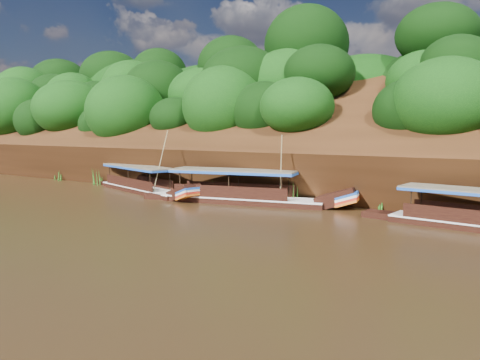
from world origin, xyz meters
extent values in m
plane|color=black|center=(0.00, 0.00, 0.00)|extent=(160.00, 160.00, 0.00)
cube|color=black|center=(0.00, 16.00, 3.50)|extent=(120.00, 16.12, 13.64)
cube|color=black|center=(0.00, 26.00, 0.00)|extent=(120.00, 24.00, 12.00)
ellipsoid|color=#103408|center=(-36.00, 14.00, 3.20)|extent=(16.00, 8.00, 6.00)
ellipsoid|color=#103408|center=(-30.00, 22.00, 9.00)|extent=(20.00, 10.00, 8.00)
ellipsoid|color=#103408|center=(-6.00, 15.00, 3.50)|extent=(18.00, 8.00, 6.40)
ellipsoid|color=#103408|center=(0.00, 23.00, 9.20)|extent=(24.00, 11.00, 8.40)
cube|color=black|center=(-2.50, 7.27, 0.00)|extent=(12.27, 4.75, 0.91)
cube|color=silver|center=(-2.50, 7.27, 0.43)|extent=(12.29, 4.81, 0.10)
cube|color=black|center=(4.14, 8.73, 0.70)|extent=(3.15, 2.24, 1.70)
cube|color=#1A4BAB|center=(4.87, 8.89, 1.01)|extent=(1.82, 2.01, 0.62)
cube|color=red|center=(4.87, 8.89, 0.66)|extent=(1.82, 2.01, 0.62)
cube|color=brown|center=(-3.24, 7.11, 2.43)|extent=(9.79, 4.51, 0.12)
cube|color=#1A4BAB|center=(-3.24, 7.11, 2.31)|extent=(9.79, 4.51, 0.18)
cylinder|color=tan|center=(0.58, 7.33, 2.82)|extent=(0.84, 1.34, 4.52)
cube|color=black|center=(-13.16, 7.68, 0.00)|extent=(12.02, 5.64, 0.82)
cube|color=silver|center=(-13.16, 7.68, 0.39)|extent=(12.04, 5.70, 0.09)
cube|color=black|center=(-6.75, 5.57, 0.64)|extent=(3.15, 2.30, 1.61)
cube|color=#1A4BAB|center=(-6.04, 5.34, 0.91)|extent=(1.88, 1.94, 0.60)
cube|color=red|center=(-6.04, 5.34, 0.60)|extent=(1.88, 1.94, 0.60)
cube|color=brown|center=(-13.88, 7.91, 2.19)|extent=(9.64, 5.11, 0.11)
cube|color=#1A4BAB|center=(-13.88, 7.91, 2.08)|extent=(9.64, 5.11, 0.16)
cylinder|color=tan|center=(-9.77, 6.37, 2.92)|extent=(1.44, 0.36, 4.85)
cone|color=#266018|center=(-27.38, 9.65, 0.87)|extent=(1.50, 1.50, 1.74)
cone|color=#266018|center=(-20.54, 9.24, 0.74)|extent=(1.50, 1.50, 1.49)
cone|color=#266018|center=(-12.41, 10.00, 0.97)|extent=(1.50, 1.50, 1.94)
cone|color=#266018|center=(-6.12, 9.64, 0.78)|extent=(1.50, 1.50, 1.56)
cone|color=#266018|center=(0.58, 9.40, 0.79)|extent=(1.50, 1.50, 1.57)
cone|color=#266018|center=(6.34, 10.17, 0.87)|extent=(1.50, 1.50, 1.74)
camera|label=1|loc=(15.77, -21.52, 5.49)|focal=35.00mm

